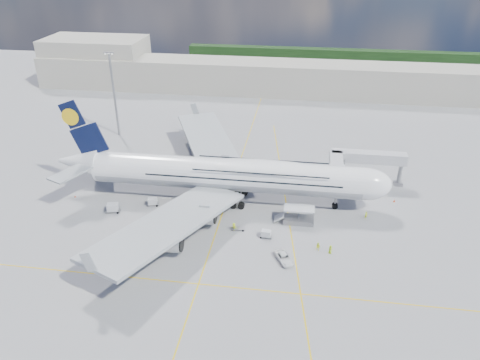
# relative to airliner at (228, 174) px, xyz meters

# --- Properties ---
(ground) EXTENTS (300.00, 300.00, 0.00)m
(ground) POSITION_rel_airliner_xyz_m (-0.26, -10.00, -6.87)
(ground) COLOR gray
(ground) RESTS_ON ground
(taxi_line_main) EXTENTS (0.25, 220.00, 0.01)m
(taxi_line_main) POSITION_rel_airliner_xyz_m (-0.26, -10.00, -6.86)
(taxi_line_main) COLOR #DBB30B
(taxi_line_main) RESTS_ON ground
(taxi_line_cross) EXTENTS (120.00, 0.25, 0.01)m
(taxi_line_cross) POSITION_rel_airliner_xyz_m (-0.26, -30.00, -6.86)
(taxi_line_cross) COLOR #DBB30B
(taxi_line_cross) RESTS_ON ground
(taxi_line_diag) EXTENTS (14.16, 99.06, 0.01)m
(taxi_line_diag) POSITION_rel_airliner_xyz_m (13.74, -0.00, -6.86)
(taxi_line_diag) COLOR #DBB30B
(taxi_line_diag) RESTS_ON ground
(airliner) EXTENTS (77.26, 79.15, 23.71)m
(airliner) POSITION_rel_airliner_xyz_m (0.00, 0.00, 0.00)
(airliner) COLOR white
(airliner) RESTS_ON ground
(jet_bridge) EXTENTS (18.80, 12.10, 8.50)m
(jet_bridge) POSITION_rel_airliner_xyz_m (29.55, 10.94, -0.02)
(jet_bridge) COLOR #B7B7BC
(jet_bridge) RESTS_ON ground
(cargo_loader) EXTENTS (8.53, 3.20, 3.67)m
(cargo_loader) POSITION_rel_airliner_xyz_m (16.56, -7.11, -5.62)
(cargo_loader) COLOR silver
(cargo_loader) RESTS_ON ground
(light_mast) EXTENTS (3.00, 0.70, 25.50)m
(light_mast) POSITION_rel_airliner_xyz_m (-40.26, 35.00, 6.34)
(light_mast) COLOR gray
(light_mast) RESTS_ON ground
(terminal) EXTENTS (180.00, 16.00, 12.00)m
(terminal) POSITION_rel_airliner_xyz_m (-0.26, 85.00, -0.87)
(terminal) COLOR #B2AD9E
(terminal) RESTS_ON ground
(hangar) EXTENTS (40.00, 22.00, 18.00)m
(hangar) POSITION_rel_airliner_xyz_m (-70.26, 90.00, 2.13)
(hangar) COLOR #B2AD9E
(hangar) RESTS_ON ground
(tree_line) EXTENTS (160.00, 6.00, 8.00)m
(tree_line) POSITION_rel_airliner_xyz_m (39.74, 130.00, -2.87)
(tree_line) COLOR #193814
(tree_line) RESTS_ON ground
(dolly_row_a) EXTENTS (3.53, 2.37, 2.05)m
(dolly_row_a) POSITION_rel_airliner_xyz_m (-24.73, -8.81, -5.76)
(dolly_row_a) COLOR gray
(dolly_row_a) RESTS_ON ground
(dolly_row_b) EXTENTS (3.42, 2.14, 0.47)m
(dolly_row_b) POSITION_rel_airliner_xyz_m (-14.30, -11.93, -6.50)
(dolly_row_b) COLOR gray
(dolly_row_b) RESTS_ON ground
(dolly_row_c) EXTENTS (2.78, 1.65, 0.39)m
(dolly_row_c) POSITION_rel_airliner_xyz_m (-11.87, -23.55, -6.57)
(dolly_row_c) COLOR gray
(dolly_row_c) RESTS_ON ground
(dolly_back) EXTENTS (3.05, 2.10, 1.76)m
(dolly_back) POSITION_rel_airliner_xyz_m (-16.78, -4.68, -5.92)
(dolly_back) COLOR gray
(dolly_back) RESTS_ON ground
(dolly_nose_far) EXTENTS (2.73, 1.69, 1.63)m
(dolly_nose_far) POSITION_rel_airliner_xyz_m (10.32, -13.77, -5.99)
(dolly_nose_far) COLOR gray
(dolly_nose_far) RESTS_ON ground
(dolly_nose_near) EXTENTS (3.04, 1.90, 0.42)m
(dolly_nose_near) POSITION_rel_airliner_xyz_m (4.18, -11.79, -6.54)
(dolly_nose_near) COLOR gray
(dolly_nose_near) RESTS_ON ground
(baggage_tug) EXTENTS (3.07, 1.85, 1.79)m
(baggage_tug) POSITION_rel_airliner_xyz_m (-3.35, -8.32, -6.08)
(baggage_tug) COLOR silver
(baggage_tug) RESTS_ON ground
(catering_truck_inner) EXTENTS (6.00, 2.50, 3.54)m
(catering_truck_inner) POSITION_rel_airliner_xyz_m (-9.80, 14.09, -5.20)
(catering_truck_inner) COLOR gray
(catering_truck_inner) RESTS_ON ground
(catering_truck_outer) EXTENTS (6.59, 3.23, 3.78)m
(catering_truck_outer) POSITION_rel_airliner_xyz_m (-13.77, 34.02, -5.11)
(catering_truck_outer) COLOR gray
(catering_truck_outer) RESTS_ON ground
(service_van) EXTENTS (4.53, 5.79, 1.46)m
(service_van) POSITION_rel_airliner_xyz_m (14.48, -21.14, -6.14)
(service_van) COLOR white
(service_van) RESTS_ON ground
(crew_nose) EXTENTS (0.78, 0.72, 1.79)m
(crew_nose) POSITION_rel_airliner_xyz_m (31.34, -3.52, -5.97)
(crew_nose) COLOR #C4DB17
(crew_nose) RESTS_ON ground
(crew_loader) EXTENTS (1.10, 0.99, 1.86)m
(crew_loader) POSITION_rel_airliner_xyz_m (20.90, -16.88, -5.94)
(crew_loader) COLOR yellow
(crew_loader) RESTS_ON ground
(crew_wing) EXTENTS (0.70, 1.21, 1.94)m
(crew_wing) POSITION_rel_airliner_xyz_m (-4.90, -10.87, -5.90)
(crew_wing) COLOR #B0EE19
(crew_wing) RESTS_ON ground
(crew_van) EXTENTS (1.04, 1.06, 1.85)m
(crew_van) POSITION_rel_airliner_xyz_m (23.28, -17.41, -5.94)
(crew_van) COLOR #B1DC17
(crew_van) RESTS_ON ground
(crew_tug) EXTENTS (1.38, 1.07, 1.88)m
(crew_tug) POSITION_rel_airliner_xyz_m (3.41, -12.36, -5.93)
(crew_tug) COLOR #E7FB1A
(crew_tug) RESTS_ON ground
(cone_nose) EXTENTS (0.50, 0.50, 0.63)m
(cone_nose) POSITION_rel_airliner_xyz_m (38.62, 4.85, -6.56)
(cone_nose) COLOR red
(cone_nose) RESTS_ON ground
(cone_wing_left_inner) EXTENTS (0.47, 0.47, 0.59)m
(cone_wing_left_inner) POSITION_rel_airliner_xyz_m (-13.09, 11.57, -6.58)
(cone_wing_left_inner) COLOR red
(cone_wing_left_inner) RESTS_ON ground
(cone_wing_left_outer) EXTENTS (0.40, 0.40, 0.51)m
(cone_wing_left_outer) POSITION_rel_airliner_xyz_m (-6.71, 20.73, -6.62)
(cone_wing_left_outer) COLOR red
(cone_wing_left_outer) RESTS_ON ground
(cone_wing_right_inner) EXTENTS (0.41, 0.41, 0.52)m
(cone_wing_right_inner) POSITION_rel_airliner_xyz_m (-13.21, -19.04, -6.62)
(cone_wing_right_inner) COLOR red
(cone_wing_right_inner) RESTS_ON ground
(cone_wing_right_outer) EXTENTS (0.39, 0.39, 0.49)m
(cone_wing_right_outer) POSITION_rel_airliner_xyz_m (-8.96, -21.58, -6.63)
(cone_wing_right_outer) COLOR red
(cone_wing_right_outer) RESTS_ON ground
(cone_tail) EXTENTS (0.39, 0.39, 0.50)m
(cone_tail) POSITION_rel_airliner_xyz_m (-36.23, -3.83, -6.63)
(cone_tail) COLOR red
(cone_tail) RESTS_ON ground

